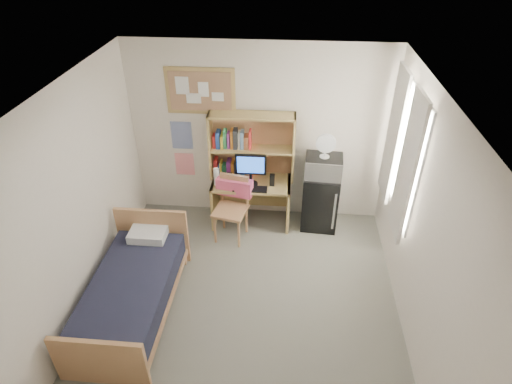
# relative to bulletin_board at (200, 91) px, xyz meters

# --- Properties ---
(floor) EXTENTS (3.60, 4.20, 0.02)m
(floor) POSITION_rel_bulletin_board_xyz_m (0.78, -2.08, -1.93)
(floor) COLOR gray
(floor) RESTS_ON ground
(ceiling) EXTENTS (3.60, 4.20, 0.02)m
(ceiling) POSITION_rel_bulletin_board_xyz_m (0.78, -2.08, 0.68)
(ceiling) COLOR white
(ceiling) RESTS_ON wall_back
(wall_back) EXTENTS (3.60, 0.04, 2.60)m
(wall_back) POSITION_rel_bulletin_board_xyz_m (0.78, 0.02, -0.62)
(wall_back) COLOR white
(wall_back) RESTS_ON floor
(wall_left) EXTENTS (0.04, 4.20, 2.60)m
(wall_left) POSITION_rel_bulletin_board_xyz_m (-1.02, -2.08, -0.62)
(wall_left) COLOR white
(wall_left) RESTS_ON floor
(wall_right) EXTENTS (0.04, 4.20, 2.60)m
(wall_right) POSITION_rel_bulletin_board_xyz_m (2.58, -2.08, -0.62)
(wall_right) COLOR white
(wall_right) RESTS_ON floor
(window_unit) EXTENTS (0.10, 1.40, 1.70)m
(window_unit) POSITION_rel_bulletin_board_xyz_m (2.53, -0.88, -0.32)
(window_unit) COLOR white
(window_unit) RESTS_ON wall_right
(curtain_left) EXTENTS (0.04, 0.55, 1.70)m
(curtain_left) POSITION_rel_bulletin_board_xyz_m (2.50, -1.28, -0.32)
(curtain_left) COLOR silver
(curtain_left) RESTS_ON wall_right
(curtain_right) EXTENTS (0.04, 0.55, 1.70)m
(curtain_right) POSITION_rel_bulletin_board_xyz_m (2.50, -0.48, -0.32)
(curtain_right) COLOR silver
(curtain_right) RESTS_ON wall_right
(bulletin_board) EXTENTS (0.94, 0.03, 0.64)m
(bulletin_board) POSITION_rel_bulletin_board_xyz_m (0.00, 0.00, 0.00)
(bulletin_board) COLOR #A77C58
(bulletin_board) RESTS_ON wall_back
(poster_wave) EXTENTS (0.30, 0.01, 0.42)m
(poster_wave) POSITION_rel_bulletin_board_xyz_m (-0.32, 0.01, -0.67)
(poster_wave) COLOR navy
(poster_wave) RESTS_ON wall_back
(poster_japan) EXTENTS (0.28, 0.01, 0.36)m
(poster_japan) POSITION_rel_bulletin_board_xyz_m (-0.32, 0.01, -1.14)
(poster_japan) COLOR #F12A3A
(poster_japan) RESTS_ON wall_back
(desk) EXTENTS (1.12, 0.57, 0.70)m
(desk) POSITION_rel_bulletin_board_xyz_m (0.70, -0.28, -1.57)
(desk) COLOR tan
(desk) RESTS_ON floor
(desk_chair) EXTENTS (0.56, 0.56, 0.94)m
(desk_chair) POSITION_rel_bulletin_board_xyz_m (0.45, -0.68, -1.45)
(desk_chair) COLOR tan
(desk_chair) RESTS_ON floor
(mini_fridge) EXTENTS (0.54, 0.54, 0.86)m
(mini_fridge) POSITION_rel_bulletin_board_xyz_m (1.70, -0.26, -1.49)
(mini_fridge) COLOR black
(mini_fridge) RESTS_ON floor
(bed) EXTENTS (0.90, 1.78, 0.49)m
(bed) POSITION_rel_bulletin_board_xyz_m (-0.50, -2.12, -1.68)
(bed) COLOR black
(bed) RESTS_ON floor
(hutch) EXTENTS (1.19, 0.31, 0.97)m
(hutch) POSITION_rel_bulletin_board_xyz_m (0.70, -0.13, -0.74)
(hutch) COLOR tan
(hutch) RESTS_ON desk
(monitor) EXTENTS (0.43, 0.04, 0.46)m
(monitor) POSITION_rel_bulletin_board_xyz_m (0.70, -0.34, -0.99)
(monitor) COLOR black
(monitor) RESTS_ON desk
(keyboard) EXTENTS (0.48, 0.16, 0.02)m
(keyboard) POSITION_rel_bulletin_board_xyz_m (0.70, -0.48, -1.21)
(keyboard) COLOR black
(keyboard) RESTS_ON desk
(speaker_left) EXTENTS (0.07, 0.07, 0.16)m
(speaker_left) POSITION_rel_bulletin_board_xyz_m (0.40, -0.35, -1.14)
(speaker_left) COLOR black
(speaker_left) RESTS_ON desk
(speaker_right) EXTENTS (0.07, 0.07, 0.17)m
(speaker_right) POSITION_rel_bulletin_board_xyz_m (1.00, -0.34, -1.13)
(speaker_right) COLOR black
(speaker_right) RESTS_ON desk
(water_bottle) EXTENTS (0.08, 0.08, 0.26)m
(water_bottle) POSITION_rel_bulletin_board_xyz_m (0.22, -0.39, -1.09)
(water_bottle) COLOR white
(water_bottle) RESTS_ON desk
(hoodie) EXTENTS (0.53, 0.25, 0.24)m
(hoodie) POSITION_rel_bulletin_board_xyz_m (0.49, -0.48, -1.19)
(hoodie) COLOR #DB5379
(hoodie) RESTS_ON desk_chair
(microwave) EXTENTS (0.53, 0.41, 0.29)m
(microwave) POSITION_rel_bulletin_board_xyz_m (1.70, -0.28, -0.92)
(microwave) COLOR #BBBBC0
(microwave) RESTS_ON mini_fridge
(desk_fan) EXTENTS (0.28, 0.28, 0.33)m
(desk_fan) POSITION_rel_bulletin_board_xyz_m (1.70, -0.28, -0.61)
(desk_fan) COLOR white
(desk_fan) RESTS_ON microwave
(pillow) EXTENTS (0.45, 0.32, 0.11)m
(pillow) POSITION_rel_bulletin_board_xyz_m (-0.50, -1.37, -1.38)
(pillow) COLOR white
(pillow) RESTS_ON bed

